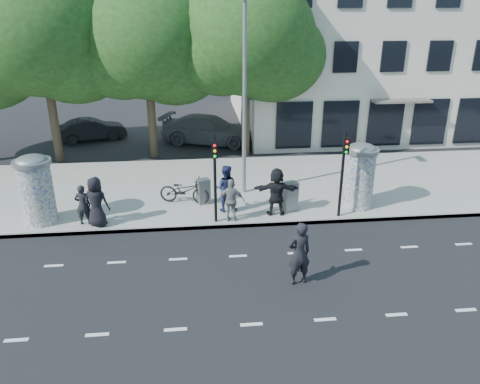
{
  "coord_description": "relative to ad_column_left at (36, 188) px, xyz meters",
  "views": [
    {
      "loc": [
        -1.35,
        -12.24,
        7.96
      ],
      "look_at": [
        0.29,
        3.5,
        1.46
      ],
      "focal_mm": 35.0,
      "sensor_mm": 36.0,
      "label": 1
    }
  ],
  "objects": [
    {
      "name": "sidewalk",
      "position": [
        7.2,
        3.0,
        -1.46
      ],
      "size": [
        40.0,
        8.0,
        0.15
      ],
      "primitive_type": "cube",
      "color": "gray",
      "rests_on": "ground"
    },
    {
      "name": "building",
      "position": [
        19.2,
        15.49,
        4.46
      ],
      "size": [
        20.3,
        15.85,
        12.0
      ],
      "color": "beige",
      "rests_on": "ground"
    },
    {
      "name": "ped_c",
      "position": [
        7.06,
        0.31,
        -0.43
      ],
      "size": [
        1.06,
        0.9,
        1.91
      ],
      "primitive_type": "imported",
      "rotation": [
        0.0,
        0.0,
        2.93
      ],
      "color": "navy",
      "rests_on": "sidewalk"
    },
    {
      "name": "ped_b",
      "position": [
        1.68,
        -0.36,
        -0.6
      ],
      "size": [
        0.58,
        0.39,
        1.57
      ],
      "primitive_type": "imported",
      "rotation": [
        0.0,
        0.0,
        3.12
      ],
      "color": "black",
      "rests_on": "sidewalk"
    },
    {
      "name": "curb",
      "position": [
        7.2,
        -0.95,
        -1.46
      ],
      "size": [
        40.0,
        0.1,
        0.16
      ],
      "primitive_type": "cube",
      "color": "slate",
      "rests_on": "ground"
    },
    {
      "name": "lane_dash_near",
      "position": [
        7.2,
        -6.7,
        -1.53
      ],
      "size": [
        32.0,
        0.12,
        0.01
      ],
      "primitive_type": "cube",
      "color": "silver",
      "rests_on": "ground"
    },
    {
      "name": "ground",
      "position": [
        7.2,
        -4.5,
        -1.54
      ],
      "size": [
        120.0,
        120.0,
        0.0
      ],
      "primitive_type": "plane",
      "color": "black",
      "rests_on": "ground"
    },
    {
      "name": "cabinet_left",
      "position": [
        6.19,
        1.13,
        -0.86
      ],
      "size": [
        0.6,
        0.53,
        1.06
      ],
      "primitive_type": "cube",
      "rotation": [
        0.0,
        0.0,
        0.38
      ],
      "color": "slate",
      "rests_on": "sidewalk"
    },
    {
      "name": "street_lamp",
      "position": [
        8.0,
        2.13,
        3.26
      ],
      "size": [
        0.25,
        0.93,
        8.0
      ],
      "color": "slate",
      "rests_on": "sidewalk"
    },
    {
      "name": "ped_e",
      "position": [
        7.2,
        -0.65,
        -0.55
      ],
      "size": [
        1.07,
        0.73,
        1.68
      ],
      "primitive_type": "imported",
      "rotation": [
        0.0,
        0.0,
        2.95
      ],
      "color": "gray",
      "rests_on": "sidewalk"
    },
    {
      "name": "tree_mid_left",
      "position": [
        -1.3,
        8.0,
        4.96
      ],
      "size": [
        7.2,
        7.2,
        9.57
      ],
      "color": "#38281C",
      "rests_on": "ground"
    },
    {
      "name": "ped_f",
      "position": [
        8.99,
        -0.24,
        -0.43
      ],
      "size": [
        1.82,
        0.81,
        1.91
      ],
      "primitive_type": "imported",
      "rotation": [
        0.0,
        0.0,
        3.04
      ],
      "color": "black",
      "rests_on": "sidewalk"
    },
    {
      "name": "ad_column_left",
      "position": [
        0.0,
        0.0,
        0.0
      ],
      "size": [
        1.36,
        1.36,
        2.65
      ],
      "color": "beige",
      "rests_on": "sidewalk"
    },
    {
      "name": "tree_center",
      "position": [
        8.7,
        7.8,
        4.77
      ],
      "size": [
        7.0,
        7.0,
        9.3
      ],
      "color": "#38281C",
      "rests_on": "ground"
    },
    {
      "name": "lane_dash_far",
      "position": [
        7.2,
        -3.1,
        -1.53
      ],
      "size": [
        32.0,
        0.12,
        0.01
      ],
      "primitive_type": "cube",
      "color": "silver",
      "rests_on": "ground"
    },
    {
      "name": "traffic_pole_near",
      "position": [
        6.6,
        -0.71,
        0.69
      ],
      "size": [
        0.22,
        0.31,
        3.4
      ],
      "color": "black",
      "rests_on": "sidewalk"
    },
    {
      "name": "man_road",
      "position": [
        8.85,
        -4.86,
        -0.53
      ],
      "size": [
        0.83,
        0.64,
        2.02
      ],
      "primitive_type": "imported",
      "rotation": [
        0.0,
        0.0,
        3.38
      ],
      "color": "black",
      "rests_on": "ground"
    },
    {
      "name": "car_right",
      "position": [
        6.83,
        10.47,
        -0.71
      ],
      "size": [
        4.11,
        6.14,
        1.65
      ],
      "primitive_type": "imported",
      "rotation": [
        0.0,
        0.0,
        1.22
      ],
      "color": "#55565D",
      "rests_on": "ground"
    },
    {
      "name": "car_mid",
      "position": [
        -0.29,
        11.88,
        -0.87
      ],
      "size": [
        2.56,
        4.26,
        1.33
      ],
      "primitive_type": "imported",
      "rotation": [
        0.0,
        0.0,
        1.88
      ],
      "color": "black",
      "rests_on": "ground"
    },
    {
      "name": "tree_near_left",
      "position": [
        3.7,
        8.2,
        4.53
      ],
      "size": [
        6.8,
        6.8,
        8.97
      ],
      "color": "#38281C",
      "rests_on": "ground"
    },
    {
      "name": "ad_column_right",
      "position": [
        12.4,
        0.2,
        0.0
      ],
      "size": [
        1.36,
        1.36,
        2.65
      ],
      "color": "beige",
      "rests_on": "sidewalk"
    },
    {
      "name": "ped_a",
      "position": [
        2.22,
        -0.54,
        -0.43
      ],
      "size": [
        1.07,
        0.85,
        1.91
      ],
      "primitive_type": "imported",
      "rotation": [
        0.0,
        0.0,
        2.85
      ],
      "color": "black",
      "rests_on": "sidewalk"
    },
    {
      "name": "traffic_pole_far",
      "position": [
        11.4,
        -0.71,
        0.69
      ],
      "size": [
        0.22,
        0.31,
        3.4
      ],
      "color": "black",
      "rests_on": "sidewalk"
    },
    {
      "name": "bicycle",
      "position": [
        5.42,
        1.24,
        -0.83
      ],
      "size": [
        1.29,
        2.23,
        1.11
      ],
      "primitive_type": "imported",
      "rotation": [
        0.0,
        0.0,
        1.29
      ],
      "color": "black",
      "rests_on": "sidewalk"
    },
    {
      "name": "cabinet_right",
      "position": [
        9.59,
        0.07,
        -0.79
      ],
      "size": [
        0.68,
        0.59,
        1.19
      ],
      "primitive_type": "cube",
      "rotation": [
        0.0,
        0.0,
        0.37
      ],
      "color": "slate",
      "rests_on": "sidewalk"
    }
  ]
}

